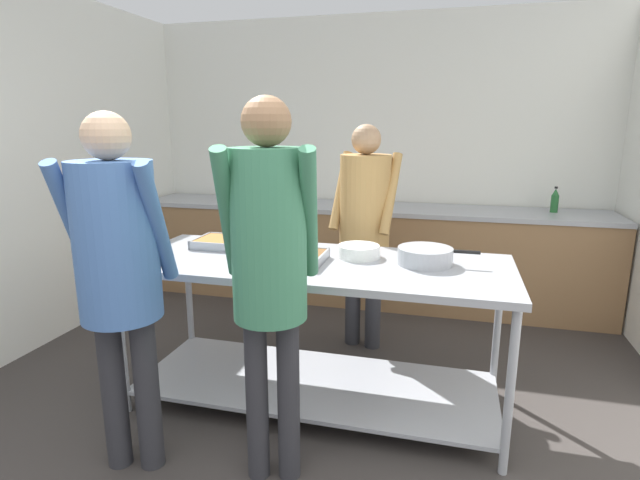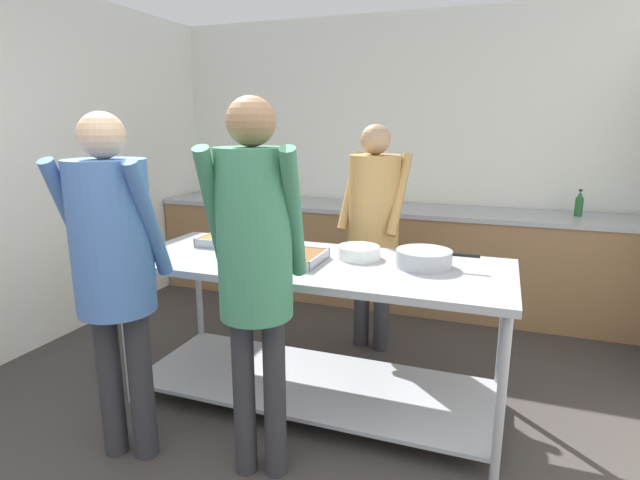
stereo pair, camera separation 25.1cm
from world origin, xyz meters
TOP-DOWN VIEW (x-y plane):
  - wall_rear at (0.00, 3.80)m, footprint 4.49×0.06m
  - wall_left at (-2.21, 1.90)m, footprint 0.06×3.92m
  - back_counter at (-0.00, 3.43)m, footprint 4.33×0.65m
  - serving_counter at (0.05, 1.54)m, footprint 2.19×0.87m
  - serving_tray_vegetables at (-0.58, 1.72)m, footprint 0.39×0.29m
  - serving_tray_roast at (-0.12, 1.48)m, footprint 0.46×0.33m
  - plate_stack at (0.27, 1.69)m, footprint 0.26×0.26m
  - sauce_pan at (0.66, 1.63)m, footprint 0.44×0.30m
  - guest_serving_left at (-0.66, 0.76)m, footprint 0.51×0.41m
  - guest_serving_right at (0.03, 0.86)m, footprint 0.48×0.42m
  - cook_behind_counter at (0.18, 2.41)m, footprint 0.51×0.40m
  - water_bottle at (1.64, 3.51)m, footprint 0.06×0.06m

SIDE VIEW (x-z plane):
  - back_counter at x=0.00m, z-range 0.00..0.91m
  - serving_counter at x=0.05m, z-range 0.16..1.05m
  - serving_tray_vegetables at x=-0.58m, z-range 0.89..0.94m
  - serving_tray_roast at x=-0.12m, z-range 0.89..0.94m
  - plate_stack at x=0.27m, z-range 0.89..0.96m
  - sauce_pan at x=0.66m, z-range 0.90..0.99m
  - water_bottle at x=1.64m, z-range 0.90..1.12m
  - cook_behind_counter at x=0.18m, z-range 0.19..1.84m
  - guest_serving_left at x=-0.66m, z-range 0.20..1.91m
  - guest_serving_right at x=0.03m, z-range 0.22..1.99m
  - wall_rear at x=0.00m, z-range 0.00..2.65m
  - wall_left at x=-2.21m, z-range 0.00..2.65m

